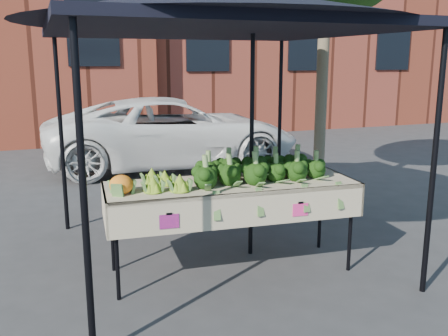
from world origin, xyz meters
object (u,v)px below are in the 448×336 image
canopy (217,128)px  street_tree (324,43)px  vehicle (171,39)px  table (231,227)px

canopy → street_tree: size_ratio=0.70×
canopy → vehicle: bearing=80.8°
table → canopy: canopy is taller
canopy → vehicle: 4.78m
table → canopy: 1.01m
canopy → street_tree: (1.94, 1.19, 0.89)m
vehicle → street_tree: (1.19, -3.41, -0.16)m
street_tree → canopy: bearing=-148.5°
table → vehicle: vehicle is taller
table → street_tree: 3.11m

